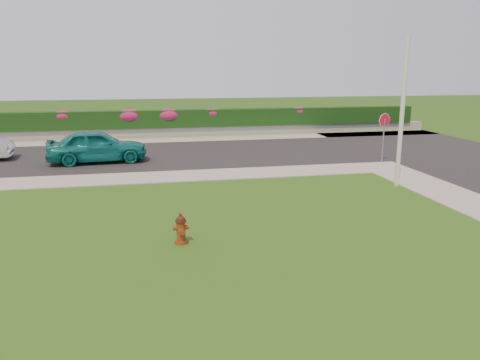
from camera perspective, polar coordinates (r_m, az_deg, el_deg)
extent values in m
plane|color=black|center=(10.88, 6.66, -9.62)|extent=(120.00, 120.00, 0.00)
cube|color=black|center=(23.94, -15.67, 2.76)|extent=(26.00, 8.00, 0.04)
cube|color=gray|center=(19.18, -19.61, -0.10)|extent=(24.00, 2.00, 0.04)
cube|color=gray|center=(21.54, 17.01, 1.52)|extent=(2.00, 2.00, 0.04)
cube|color=gray|center=(28.89, -7.06, 4.91)|extent=(34.00, 2.00, 0.04)
cube|color=gray|center=(30.33, -7.31, 5.84)|extent=(34.00, 0.40, 0.60)
cube|color=black|center=(30.33, -7.37, 7.46)|extent=(32.00, 0.90, 1.10)
cylinder|color=#51220C|center=(11.85, -7.17, -7.47)|extent=(0.33, 0.33, 0.08)
cylinder|color=#51220C|center=(11.75, -7.22, -6.15)|extent=(0.22, 0.22, 0.50)
cylinder|color=black|center=(11.67, -7.25, -4.98)|extent=(0.27, 0.27, 0.05)
sphere|color=black|center=(11.66, -7.26, -4.85)|extent=(0.22, 0.22, 0.22)
cylinder|color=black|center=(11.62, -7.27, -4.26)|extent=(0.07, 0.07, 0.07)
cylinder|color=#51220C|center=(11.71, -7.93, -5.85)|extent=(0.11, 0.11, 0.11)
cylinder|color=#51220C|center=(11.75, -6.52, -5.73)|extent=(0.11, 0.11, 0.11)
cylinder|color=#51220C|center=(11.61, -7.10, -6.29)|extent=(0.15, 0.13, 0.15)
imported|color=#0D6866|center=(22.43, -17.01, 3.98)|extent=(4.54, 2.13, 1.50)
cylinder|color=silver|center=(17.95, 19.15, 7.66)|extent=(0.16, 0.16, 5.34)
cylinder|color=slate|center=(22.33, 17.04, 4.52)|extent=(0.06, 0.06, 2.03)
cylinder|color=#B50C28|center=(22.22, 17.22, 6.99)|extent=(0.58, 0.15, 0.59)
cylinder|color=white|center=(22.22, 17.22, 6.99)|extent=(0.62, 0.14, 0.63)
ellipsoid|color=#BD2066|center=(30.51, -20.78, 7.30)|extent=(1.28, 0.82, 0.64)
ellipsoid|color=#BD2066|center=(30.15, -13.37, 7.63)|extent=(1.55, 0.99, 0.77)
ellipsoid|color=#BD2066|center=(30.17, -8.69, 7.84)|extent=(1.57, 1.01, 0.79)
ellipsoid|color=#BD2066|center=(30.43, -3.41, 8.15)|extent=(1.21, 0.78, 0.60)
ellipsoid|color=#BD2066|center=(31.78, 7.14, 8.30)|extent=(1.19, 0.76, 0.59)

